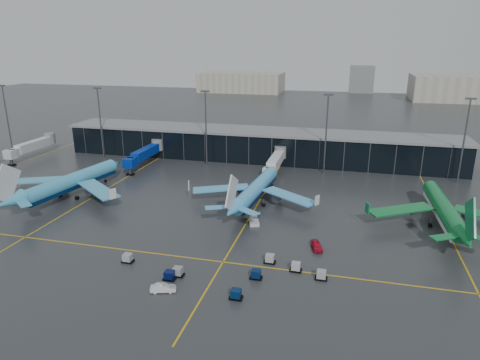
% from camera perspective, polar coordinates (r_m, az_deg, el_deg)
% --- Properties ---
extents(ground, '(600.00, 600.00, 0.00)m').
position_cam_1_polar(ground, '(99.81, -5.36, -6.14)').
color(ground, '#282B2D').
rests_on(ground, ground).
extents(terminal_pier, '(142.00, 17.00, 10.70)m').
position_cam_1_polar(terminal_pier, '(155.01, 2.22, 4.77)').
color(terminal_pier, black).
rests_on(terminal_pier, ground).
extents(jet_bridges, '(94.00, 27.50, 7.20)m').
position_cam_1_polar(jet_bridges, '(149.17, -12.66, 3.48)').
color(jet_bridges, '#595B60').
rests_on(jet_bridges, ground).
extents(flood_masts, '(203.00, 0.50, 25.50)m').
position_cam_1_polar(flood_masts, '(140.79, 3.23, 6.91)').
color(flood_masts, '#595B60').
rests_on(flood_masts, ground).
extents(distant_hangars, '(260.00, 71.00, 22.00)m').
position_cam_1_polar(distant_hangars, '(357.69, 17.56, 11.95)').
color(distant_hangars, '#B2AD99').
rests_on(distant_hangars, ground).
extents(taxi_lines, '(220.00, 120.00, 0.02)m').
position_cam_1_polar(taxi_lines, '(106.62, 1.63, -4.45)').
color(taxi_lines, gold).
rests_on(taxi_lines, ground).
extents(airliner_arkefly, '(45.14, 49.58, 13.51)m').
position_cam_1_polar(airliner_arkefly, '(125.15, -21.55, 0.95)').
color(airliner_arkefly, '#3FA1D0').
rests_on(airliner_arkefly, ground).
extents(airliner_klm_near, '(38.78, 43.24, 12.38)m').
position_cam_1_polar(airliner_klm_near, '(111.44, 2.15, -0.07)').
color(airliner_klm_near, '#45A5E3').
rests_on(airliner_klm_near, ground).
extents(airliner_aer_lingus, '(37.58, 42.46, 12.70)m').
position_cam_1_polar(airliner_aer_lingus, '(108.48, 25.67, -2.31)').
color(airliner_aer_lingus, '#0D7231').
rests_on(airliner_aer_lingus, ground).
extents(baggage_carts, '(38.89, 14.85, 1.70)m').
position_cam_1_polar(baggage_carts, '(79.42, -1.17, -12.13)').
color(baggage_carts, black).
rests_on(baggage_carts, ground).
extents(mobile_airstair, '(3.05, 3.71, 3.45)m').
position_cam_1_polar(mobile_airstair, '(100.10, 1.90, -5.51)').
color(mobile_airstair, silver).
rests_on(mobile_airstair, ground).
extents(service_van_red, '(3.13, 5.08, 1.61)m').
position_cam_1_polar(service_van_red, '(90.01, 10.18, -8.58)').
color(service_van_red, '#B00D25').
rests_on(service_van_red, ground).
extents(service_van_white, '(4.60, 2.81, 1.43)m').
position_cam_1_polar(service_van_white, '(76.03, -10.20, -13.97)').
color(service_van_white, silver).
rests_on(service_van_white, ground).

